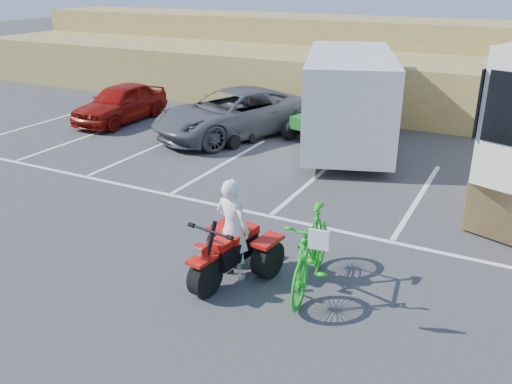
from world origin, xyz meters
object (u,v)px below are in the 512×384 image
at_px(green_dirt_bike, 311,251).
at_px(red_car, 121,103).
at_px(grey_pickup, 233,113).
at_px(quad_atv_green, 312,139).
at_px(rider, 233,229).
at_px(cargo_trailer, 348,98).
at_px(quad_atv_blue, 234,143).
at_px(red_trike_atv, 228,279).

relative_size(green_dirt_bike, red_car, 0.58).
height_order(green_dirt_bike, grey_pickup, grey_pickup).
relative_size(green_dirt_bike, quad_atv_green, 1.39).
xyz_separation_m(rider, cargo_trailer, (-0.73, 8.26, 0.62)).
relative_size(grey_pickup, quad_atv_blue, 4.18).
bearing_deg(quad_atv_green, red_car, -158.39).
xyz_separation_m(red_trike_atv, quad_atv_blue, (-3.92, 7.14, 0.00)).
xyz_separation_m(green_dirt_bike, grey_pickup, (-5.76, 7.48, 0.06)).
xyz_separation_m(red_trike_atv, red_car, (-8.90, 7.69, 0.68)).
bearing_deg(cargo_trailer, green_dirt_bike, -94.62).
relative_size(red_car, quad_atv_blue, 3.05).
bearing_deg(quad_atv_blue, cargo_trailer, 35.65).
bearing_deg(quad_atv_blue, grey_pickup, 135.46).
distance_m(green_dirt_bike, cargo_trailer, 8.30).
relative_size(red_trike_atv, quad_atv_blue, 1.36).
distance_m(rider, quad_atv_green, 8.90).
bearing_deg(quad_atv_blue, rider, -46.60).
xyz_separation_m(rider, quad_atv_green, (-1.98, 8.63, -0.91)).
bearing_deg(grey_pickup, rider, -36.56).
bearing_deg(red_trike_atv, grey_pickup, 126.65).
xyz_separation_m(red_trike_atv, green_dirt_bike, (1.37, 0.42, 0.69)).
relative_size(red_car, cargo_trailer, 0.61).
relative_size(red_trike_atv, cargo_trailer, 0.27).
bearing_deg(red_car, cargo_trailer, 4.31).
bearing_deg(green_dirt_bike, grey_pickup, 120.00).
distance_m(grey_pickup, cargo_trailer, 3.80).
bearing_deg(quad_atv_green, grey_pickup, -147.48).
bearing_deg(cargo_trailer, quad_atv_blue, -177.51).
distance_m(red_car, quad_atv_blue, 5.06).
bearing_deg(rider, cargo_trailer, -77.37).
bearing_deg(red_car, quad_atv_green, 8.15).
distance_m(red_car, quad_atv_green, 7.06).
bearing_deg(green_dirt_bike, rider, -176.10).
bearing_deg(cargo_trailer, grey_pickup, 168.75).
bearing_deg(green_dirt_bike, quad_atv_blue, 120.64).
bearing_deg(rider, red_car, -32.60).
relative_size(rider, quad_atv_blue, 1.40).
xyz_separation_m(green_dirt_bike, red_car, (-10.27, 7.27, -0.01)).
distance_m(rider, red_car, 11.68).
distance_m(rider, green_dirt_bike, 1.39).
relative_size(rider, quad_atv_green, 1.10).
xyz_separation_m(cargo_trailer, quad_atv_green, (-1.25, 0.36, -1.53)).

